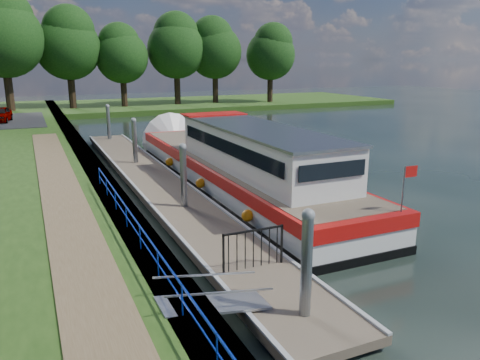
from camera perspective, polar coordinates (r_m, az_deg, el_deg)
name	(u,v)px	position (r m, az deg, el deg)	size (l,w,h in m)	color
ground	(293,319)	(11.85, 6.47, -16.49)	(160.00, 160.00, 0.00)	black
bank_edge	(96,177)	(24.50, -17.17, 0.37)	(1.10, 90.00, 0.78)	#473D2D
far_bank	(170,105)	(63.35, -8.50, 9.06)	(60.00, 18.00, 0.60)	#213F12
footpath	(68,215)	(17.50, -20.20, -4.00)	(1.60, 40.00, 0.05)	brown
blue_fence	(148,243)	(12.86, -11.14, -7.56)	(0.04, 18.04, 0.72)	#0C2DBF
pontoon	(156,185)	(23.07, -10.20, -0.57)	(2.50, 30.00, 0.56)	brown
mooring_piles	(155,163)	(22.82, -10.32, 2.09)	(0.30, 27.30, 3.55)	gray
gangway	(214,302)	(11.21, -3.23, -14.63)	(2.58, 1.00, 0.92)	#A5A8AD
gate_panel	(253,243)	(13.06, 1.65, -7.70)	(1.85, 0.05, 1.15)	black
barge	(231,164)	(23.17, -1.12, 2.02)	(4.36, 21.15, 4.78)	black
horizon_trees	(57,42)	(57.50, -21.45, 15.36)	(54.38, 10.03, 12.87)	#332316
car_a	(0,114)	(45.90, -27.20, 7.14)	(1.54, 3.84, 1.31)	#999999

